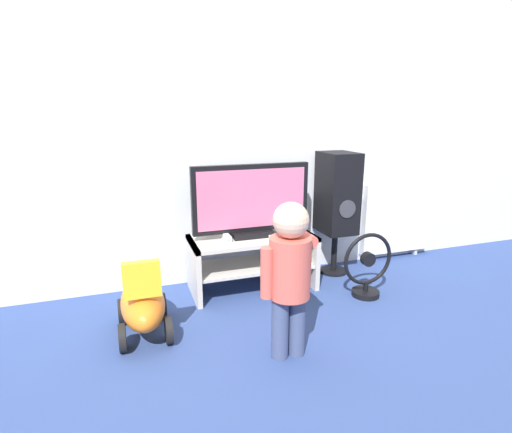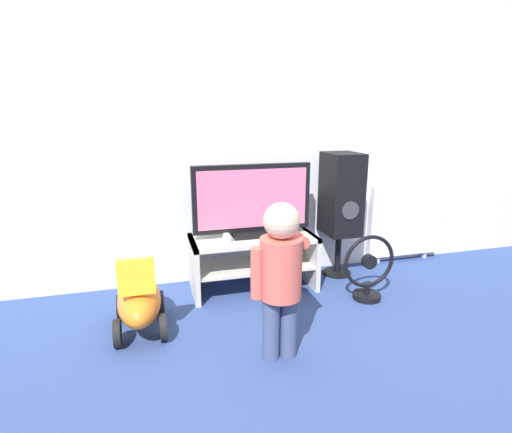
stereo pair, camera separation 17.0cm
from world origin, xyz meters
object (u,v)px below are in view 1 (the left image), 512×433
Objects in this scene: ride_on_toy at (143,304)px; radiator at (396,218)px; remote_primary at (301,236)px; speaker_tower at (337,195)px; game_console at (226,237)px; child at (289,268)px; floor_fan at (367,268)px; television at (251,201)px; remote_secondary at (271,237)px.

ride_on_toy is 2.43m from radiator.
speaker_tower reaches higher than remote_primary.
game_console is at bearing 166.28° from remote_primary.
child reaches higher than radiator.
floor_fan reaches higher than remote_primary.
remote_primary is at bearing -161.77° from radiator.
television reaches higher than floor_fan.
television is 1.07m from ride_on_toy.
floor_fan is at bearing -24.84° from remote_secondary.
ride_on_toy is at bearing -162.83° from speaker_tower.
child is (-0.20, -0.80, 0.09)m from remote_secondary.
floor_fan is (0.85, 0.50, -0.30)m from child.
radiator is at bearing 11.37° from speaker_tower.
speaker_tower is at bearing 5.88° from game_console.
floor_fan is (-0.00, -0.49, -0.45)m from speaker_tower.
remote_secondary is at bearing -47.62° from television.
radiator is (0.73, 0.63, 0.16)m from floor_fan.
television is 6.73× the size of remote_secondary.
floor_fan reaches higher than remote_secondary.
speaker_tower is at bearing 28.68° from remote_primary.
speaker_tower is 1.75m from ride_on_toy.
television is at bearing 153.19° from remote_primary.
speaker_tower is at bearing 17.17° from ride_on_toy.
television is 1.01× the size of child.
ride_on_toy is at bearing -162.03° from remote_secondary.
game_console is at bearing -171.76° from radiator.
remote_secondary is at bearing -164.02° from speaker_tower.
remote_primary is 0.54m from floor_fan.
child is 1.95m from radiator.
speaker_tower is 1.70× the size of ride_on_toy.
ride_on_toy is (-0.96, -0.31, -0.23)m from remote_secondary.
floor_fan is 1.61m from ride_on_toy.
ride_on_toy is at bearing -152.81° from television.
radiator reaches higher than game_console.
ride_on_toy is 0.85× the size of radiator.
speaker_tower reaches higher than radiator.
television reaches higher than radiator.
game_console is at bearing 158.28° from floor_fan.
game_console is 1.01m from speaker_tower.
child is at bearing -82.39° from game_console.
remote_primary is 0.22× the size of ride_on_toy.
floor_fan is 0.81× the size of ride_on_toy.
speaker_tower reaches higher than floor_fan.
floor_fan is at bearing -21.72° from game_console.
remote_secondary is at bearing 75.81° from child.
child reaches higher than remote_primary.
remote_secondary is (0.32, -0.09, -0.01)m from game_console.
speaker_tower is 0.67m from floor_fan.
remote_secondary is 0.15× the size of child.
remote_primary is 0.54m from speaker_tower.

